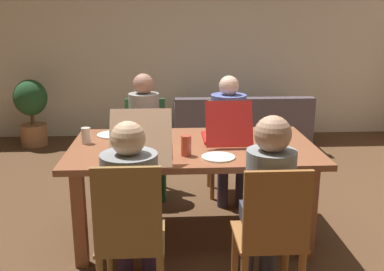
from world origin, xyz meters
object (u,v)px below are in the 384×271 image
Objects in this scene: person_2 at (144,128)px; couch at (240,127)px; person_1 at (131,198)px; chair_3 at (227,143)px; potted_plant at (31,108)px; dining_table at (193,157)px; drinking_glass_2 at (271,125)px; person_3 at (229,127)px; chair_0 at (271,237)px; plate_1 at (113,135)px; plate_0 at (218,157)px; person_0 at (267,195)px; drinking_glass_1 at (186,146)px; pizza_box_1 at (225,134)px; drinking_glass_0 at (86,136)px; chair_2 at (146,144)px; pizza_box_0 at (143,147)px; chair_1 at (130,235)px.

person_2 reaches higher than couch.
person_1 is 1.28× the size of chair_3.
person_1 is 1.28× the size of potted_plant.
drinking_glass_2 is (0.69, 0.36, 0.15)m from dining_table.
chair_0 is at bearing -90.00° from person_3.
dining_table is at bearing -26.05° from plate_1.
couch is at bearing 72.22° from dining_table.
plate_0 is 0.13× the size of couch.
chair_3 is 1.25m from plate_1.
person_0 is 1.01× the size of person_3.
dining_table is at bearing 76.51° from drinking_glass_1.
plate_1 is at bearing -154.76° from person_3.
chair_0 reaches higher than drinking_glass_1.
drinking_glass_1 is 0.16× the size of potted_plant.
plate_0 is 0.26× the size of potted_plant.
person_0 is 8.13× the size of drinking_glass_1.
pizza_box_1 is 4.35× the size of drinking_glass_2.
potted_plant is at bearing 126.92° from dining_table.
person_2 is (-0.81, 1.79, 0.21)m from chair_0.
drinking_glass_0 is at bearing -127.32° from plate_1.
drinking_glass_0 is 2.89m from potted_plant.
person_3 is 0.67× the size of couch.
plate_0 is (-0.23, 0.52, 0.07)m from person_0.
chair_0 is at bearing -56.72° from potted_plant.
potted_plant is at bearing 132.65° from chair_2.
pizza_box_0 reaches higher than drinking_glass_1.
dining_table is 7.94× the size of plate_0.
person_2 is 1.19m from drinking_glass_2.
pizza_box_1 reaches higher than drinking_glass_1.
drinking_glass_2 is at bearing 76.40° from person_0.
person_3 is 8.05× the size of drinking_glass_1.
person_1 is 1.25× the size of chair_2.
chair_1 reaches higher than drinking_glass_1.
person_3 is (0.81, -0.14, 0.19)m from chair_2.
drinking_glass_1 is (-0.46, -1.21, 0.34)m from chair_3.
person_0 is at bearing -37.70° from drinking_glass_0.
pizza_box_1 is at bearing -50.69° from chair_2.
pizza_box_1 is 3.47m from potted_plant.
drinking_glass_1 is (0.35, 0.55, 0.15)m from person_1.
plate_1 is 1.34m from drinking_glass_2.
chair_0 is at bearing -57.97° from drinking_glass_1.
chair_2 is at bearing 90.00° from person_1.
person_0 is at bearing -48.32° from plate_1.
drinking_glass_1 is at bearing -110.64° from chair_3.
chair_2 is at bearing 129.31° from pizza_box_1.
drinking_glass_2 is (1.10, -0.59, 0.32)m from chair_2.
drinking_glass_0 reaches higher than dining_table.
chair_3 is at bearing -104.63° from couch.
person_0 reaches higher than drinking_glass_0.
pizza_box_1 is at bearing -45.28° from person_2.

